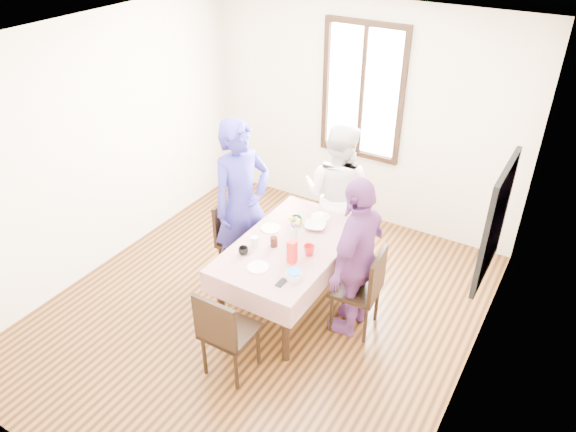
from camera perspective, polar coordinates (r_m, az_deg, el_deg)
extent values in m
plane|color=black|center=(5.66, -2.82, -9.79)|extent=(4.50, 4.50, 0.00)
plane|color=beige|center=(6.67, 7.75, 10.39)|extent=(4.00, 0.00, 4.00)
plane|color=beige|center=(4.25, 19.88, -4.84)|extent=(0.00, 4.50, 4.50)
cube|color=black|center=(6.55, 7.86, 12.78)|extent=(1.02, 0.06, 1.62)
cube|color=white|center=(6.55, 7.90, 12.81)|extent=(0.90, 0.02, 1.50)
cube|color=red|center=(4.40, 21.02, -0.62)|extent=(0.04, 0.76, 0.96)
cube|color=black|center=(5.48, 0.27, -6.21)|extent=(0.83, 1.48, 0.75)
cube|color=#530005|center=(5.26, 0.28, -2.94)|extent=(0.95, 1.60, 0.01)
cube|color=black|center=(5.84, -4.90, -2.68)|extent=(0.44, 0.44, 0.91)
cube|color=black|center=(5.23, 7.16, -7.62)|extent=(0.45, 0.45, 0.91)
cube|color=black|center=(6.18, 5.12, -0.59)|extent=(0.44, 0.44, 0.91)
cube|color=black|center=(4.80, -6.11, -11.87)|extent=(0.42, 0.42, 0.91)
imported|color=navy|center=(5.58, -4.96, 1.21)|extent=(0.66, 0.79, 1.84)
imported|color=silver|center=(5.97, 5.20, 2.33)|extent=(0.83, 0.65, 1.65)
imported|color=#74397E|center=(5.01, 7.24, -4.34)|extent=(0.42, 0.97, 1.64)
imported|color=black|center=(5.11, -4.72, -3.65)|extent=(0.12, 0.12, 0.07)
imported|color=red|center=(5.08, 2.23, -3.62)|extent=(0.15, 0.15, 0.10)
imported|color=#0C7226|center=(5.50, 0.87, -0.53)|extent=(0.17, 0.17, 0.09)
imported|color=white|center=(5.47, 2.89, -1.05)|extent=(0.27, 0.27, 0.05)
cube|color=red|center=(4.94, 0.44, -3.80)|extent=(0.07, 0.07, 0.23)
cylinder|color=white|center=(4.79, 0.61, -6.28)|extent=(0.14, 0.14, 0.07)
cylinder|color=black|center=(5.19, -1.49, -2.72)|extent=(0.07, 0.07, 0.10)
cylinder|color=silver|center=(5.19, -3.54, -2.71)|extent=(0.08, 0.08, 0.11)
cube|color=black|center=(4.77, -0.71, -7.01)|extent=(0.06, 0.13, 0.01)
cylinder|color=silver|center=(5.23, 0.67, -1.99)|extent=(0.08, 0.08, 0.16)
cylinder|color=white|center=(5.47, -1.81, -1.30)|extent=(0.20, 0.20, 0.01)
cylinder|color=white|center=(5.66, 3.45, -0.07)|extent=(0.20, 0.20, 0.01)
cylinder|color=white|center=(4.95, -3.18, -5.38)|extent=(0.20, 0.20, 0.01)
cylinder|color=blue|center=(4.77, 0.61, -5.90)|extent=(0.12, 0.12, 0.01)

